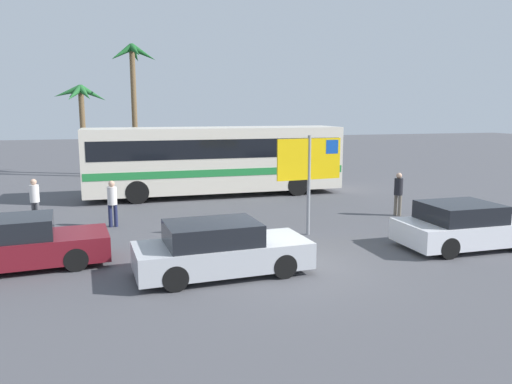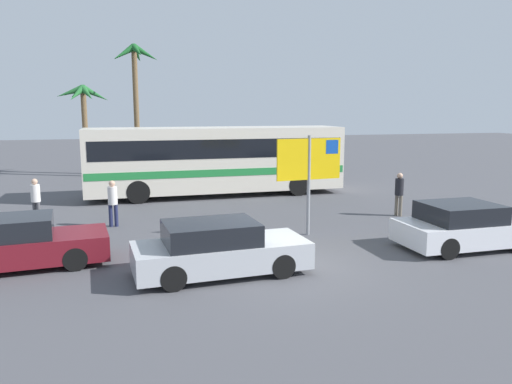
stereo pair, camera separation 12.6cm
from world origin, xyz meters
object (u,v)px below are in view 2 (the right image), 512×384
object	(u,v)px
pedestrian_by_bus	(399,191)
pedestrian_crossing_lot	(36,197)
car_white	(464,226)
ferry_sign	(310,163)
bus_front_coach	(216,157)
car_maroon	(13,244)
pedestrian_near_sign	(113,200)
car_silver	(218,249)

from	to	relation	value
pedestrian_by_bus	pedestrian_crossing_lot	distance (m)	13.25
car_white	ferry_sign	bearing A→B (deg)	144.80
bus_front_coach	car_maroon	size ratio (longest dim) A/B	2.58
bus_front_coach	pedestrian_by_bus	world-z (taller)	bus_front_coach
car_maroon	pedestrian_near_sign	distance (m)	4.70
pedestrian_crossing_lot	pedestrian_near_sign	distance (m)	2.91
ferry_sign	pedestrian_by_bus	bearing A→B (deg)	16.87
pedestrian_by_bus	pedestrian_crossing_lot	size ratio (longest dim) A/B	1.03
bus_front_coach	pedestrian_near_sign	world-z (taller)	bus_front_coach
car_white	pedestrian_near_sign	size ratio (longest dim) A/B	2.44
car_white	pedestrian_by_bus	xyz separation A→B (m)	(0.57, 4.41, 0.33)
car_maroon	pedestrian_by_bus	xyz separation A→B (m)	(12.84, 2.89, 0.33)
car_white	pedestrian_by_bus	bearing A→B (deg)	82.67
pedestrian_near_sign	ferry_sign	bearing A→B (deg)	65.34
car_white	car_silver	distance (m)	7.37
car_maroon	pedestrian_crossing_lot	xyz separation A→B (m)	(-0.19, 5.28, 0.30)
bus_front_coach	pedestrian_near_sign	distance (m)	7.13
car_maroon	car_silver	world-z (taller)	same
pedestrian_crossing_lot	car_white	bearing A→B (deg)	-82.09
pedestrian_crossing_lot	pedestrian_near_sign	xyz separation A→B (m)	(2.62, -1.27, 0.00)
car_maroon	pedestrian_by_bus	world-z (taller)	pedestrian_by_bus
pedestrian_crossing_lot	pedestrian_by_bus	bearing A→B (deg)	-63.88
car_white	pedestrian_near_sign	distance (m)	11.29
car_silver	pedestrian_near_sign	world-z (taller)	pedestrian_near_sign
car_silver	pedestrian_near_sign	size ratio (longest dim) A/B	2.69
ferry_sign	pedestrian_crossing_lot	size ratio (longest dim) A/B	2.00
bus_front_coach	ferry_sign	xyz separation A→B (m)	(1.41, -8.19, 0.54)
car_silver	pedestrian_near_sign	bearing A→B (deg)	109.61
car_silver	ferry_sign	bearing A→B (deg)	36.95
car_white	car_maroon	bearing A→B (deg)	172.97
pedestrian_crossing_lot	bus_front_coach	bearing A→B (deg)	-24.45
ferry_sign	car_maroon	bearing A→B (deg)	-177.57
car_maroon	pedestrian_by_bus	size ratio (longest dim) A/B	2.79
pedestrian_by_bus	pedestrian_crossing_lot	bearing A→B (deg)	145.64
ferry_sign	car_silver	size ratio (longest dim) A/B	0.74
bus_front_coach	pedestrian_by_bus	xyz separation A→B (m)	(5.74, -6.44, -0.82)
bus_front_coach	pedestrian_crossing_lot	bearing A→B (deg)	-150.96
car_silver	car_maroon	bearing A→B (deg)	155.66
pedestrian_crossing_lot	car_silver	bearing A→B (deg)	-108.04
bus_front_coach	car_white	size ratio (longest dim) A/B	3.02
car_maroon	pedestrian_near_sign	world-z (taller)	pedestrian_near_sign
car_maroon	pedestrian_by_bus	distance (m)	13.17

